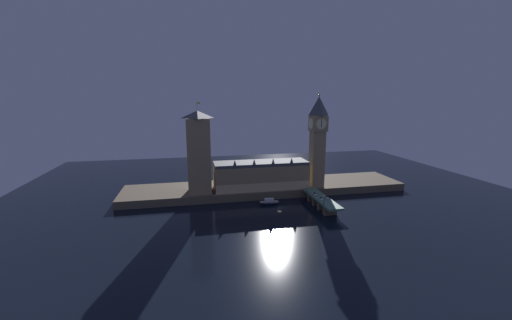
# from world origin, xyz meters

# --- Properties ---
(ground_plane) EXTENTS (400.00, 400.00, 0.00)m
(ground_plane) POSITION_xyz_m (0.00, 0.00, 0.00)
(ground_plane) COLOR black
(embankment) EXTENTS (220.00, 42.00, 5.73)m
(embankment) POSITION_xyz_m (0.00, 39.00, 2.86)
(embankment) COLOR brown
(embankment) RESTS_ON ground_plane
(parliament_hall) EXTENTS (71.09, 21.87, 24.43)m
(parliament_hall) POSITION_xyz_m (-5.91, 31.27, 15.89)
(parliament_hall) COLOR #9E845B
(parliament_hall) RESTS_ON embankment
(clock_tower) EXTENTS (11.93, 12.04, 70.68)m
(clock_tower) POSITION_xyz_m (37.14, 26.34, 43.15)
(clock_tower) COLOR #9E845B
(clock_tower) RESTS_ON embankment
(victoria_tower) EXTENTS (16.60, 16.60, 65.18)m
(victoria_tower) POSITION_xyz_m (-52.26, 29.64, 35.41)
(victoria_tower) COLOR #9E845B
(victoria_tower) RESTS_ON embankment
(bridge) EXTENTS (10.04, 46.00, 6.99)m
(bridge) POSITION_xyz_m (28.17, -5.00, 4.59)
(bridge) COLOR #4C7560
(bridge) RESTS_ON ground_plane
(car_northbound_lead) EXTENTS (2.05, 4.31, 1.40)m
(car_northbound_lead) POSITION_xyz_m (25.96, 1.78, 7.64)
(car_northbound_lead) COLOR white
(car_northbound_lead) RESTS_ON bridge
(car_northbound_trail) EXTENTS (1.93, 4.37, 1.43)m
(car_northbound_trail) POSITION_xyz_m (25.96, -8.76, 7.66)
(car_northbound_trail) COLOR white
(car_northbound_trail) RESTS_ON bridge
(car_southbound_lead) EXTENTS (1.86, 4.73, 1.58)m
(car_southbound_lead) POSITION_xyz_m (30.38, -7.46, 7.73)
(car_southbound_lead) COLOR silver
(car_southbound_lead) RESTS_ON bridge
(pedestrian_near_rail) EXTENTS (0.38, 0.38, 1.70)m
(pedestrian_near_rail) POSITION_xyz_m (23.75, -18.28, 7.89)
(pedestrian_near_rail) COLOR black
(pedestrian_near_rail) RESTS_ON bridge
(pedestrian_mid_walk) EXTENTS (0.38, 0.38, 1.72)m
(pedestrian_mid_walk) POSITION_xyz_m (32.59, -2.75, 7.90)
(pedestrian_mid_walk) COLOR black
(pedestrian_mid_walk) RESTS_ON bridge
(pedestrian_far_rail) EXTENTS (0.38, 0.38, 1.66)m
(pedestrian_far_rail) POSITION_xyz_m (23.75, 6.85, 7.87)
(pedestrian_far_rail) COLOR black
(pedestrian_far_rail) RESTS_ON bridge
(street_lamp_near) EXTENTS (1.34, 0.60, 6.49)m
(street_lamp_near) POSITION_xyz_m (23.35, -19.72, 11.05)
(street_lamp_near) COLOR #2D3333
(street_lamp_near) RESTS_ON bridge
(street_lamp_far) EXTENTS (1.34, 0.60, 6.27)m
(street_lamp_far) POSITION_xyz_m (23.35, 9.72, 10.91)
(street_lamp_far) COLOR #2D3333
(street_lamp_far) RESTS_ON bridge
(boat_upstream) EXTENTS (14.75, 6.17, 4.31)m
(boat_upstream) POSITION_xyz_m (-5.19, 8.15, 1.57)
(boat_upstream) COLOR #1E2842
(boat_upstream) RESTS_ON ground_plane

